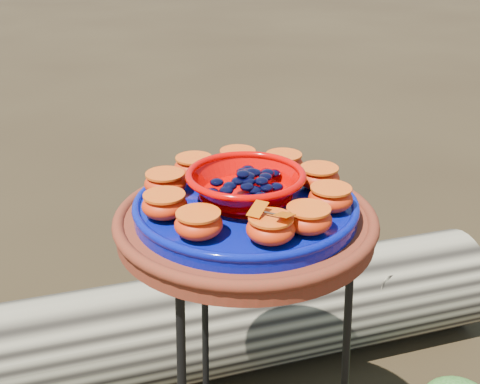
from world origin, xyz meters
name	(u,v)px	position (x,y,z in m)	size (l,w,h in m)	color
plant_stand	(245,381)	(0.00, 0.00, 0.35)	(0.44, 0.44, 0.70)	black
terracotta_saucer	(246,224)	(0.00, 0.00, 0.72)	(0.47, 0.47, 0.04)	#482613
cobalt_plate	(246,208)	(0.00, 0.00, 0.75)	(0.40, 0.40, 0.03)	#00065B
red_bowl	(246,188)	(0.00, 0.00, 0.79)	(0.20, 0.20, 0.06)	#C80200
glass_gems	(246,166)	(0.00, 0.00, 0.83)	(0.16, 0.16, 0.03)	black
orange_half_0	(271,229)	(-0.03, -0.15, 0.79)	(0.08, 0.08, 0.04)	#B41F00
orange_half_1	(308,220)	(0.04, -0.15, 0.79)	(0.08, 0.08, 0.04)	#B41F00
orange_half_2	(330,199)	(0.12, -0.10, 0.79)	(0.08, 0.08, 0.04)	#B41F00
orange_half_3	(319,178)	(0.15, -0.01, 0.79)	(0.08, 0.08, 0.04)	#B41F00
orange_half_4	(283,164)	(0.13, 0.08, 0.79)	(0.08, 0.08, 0.04)	#B41F00
orange_half_5	(238,160)	(0.05, 0.14, 0.79)	(0.08, 0.08, 0.04)	#B41F00
orange_half_6	(194,167)	(-0.04, 0.15, 0.79)	(0.08, 0.08, 0.04)	#B41F00
orange_half_7	(165,184)	(-0.12, 0.10, 0.79)	(0.08, 0.08, 0.04)	#B41F00
orange_half_8	(165,206)	(-0.15, 0.01, 0.79)	(0.08, 0.08, 0.04)	#B41F00
orange_half_9	(199,225)	(-0.13, -0.08, 0.79)	(0.08, 0.08, 0.04)	#B41F00
butterfly	(271,213)	(-0.03, -0.15, 0.82)	(0.08, 0.05, 0.01)	#B84502
driftwood_log	(217,322)	(0.14, 0.45, 0.16)	(1.67, 0.44, 0.31)	black
foliage_back	(72,342)	(-0.25, 0.64, 0.08)	(0.33, 0.33, 0.16)	#1F4F16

